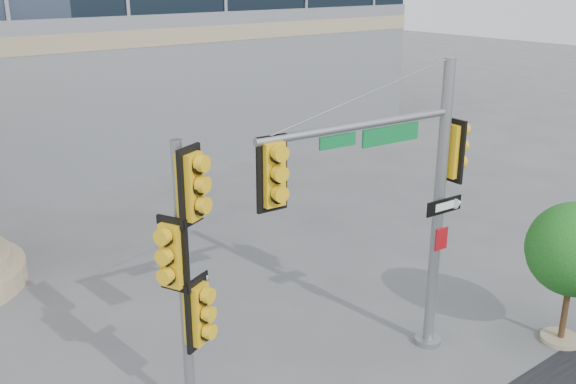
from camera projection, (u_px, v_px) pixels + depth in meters
ground at (364, 370)px, 12.61m from camera, size 120.00×120.00×0.00m
main_signal_pole at (400, 186)px, 11.79m from camera, size 4.60×0.74×5.95m
secondary_signal_pole at (187, 267)px, 10.25m from camera, size 0.95×0.68×5.02m
street_tree at (574, 253)px, 13.00m from camera, size 1.98×1.93×3.08m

